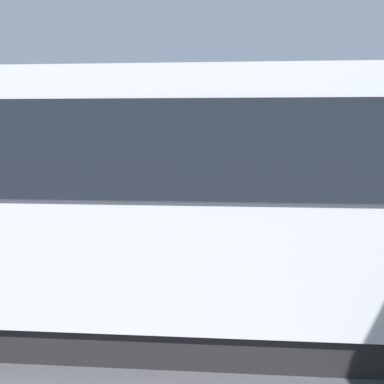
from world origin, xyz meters
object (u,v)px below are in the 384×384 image
at_px(spectator_centre, 142,212).
at_px(tour_bus, 238,205).
at_px(spectator_left, 210,213).
at_px(stunt_motorcycle, 142,182).
at_px(traffic_cone, 188,201).
at_px(parked_motorcycle_silver, 65,245).
at_px(spectator_far_left, 283,215).

bearing_deg(spectator_centre, tour_bus, 123.66).
distance_m(spectator_left, stunt_motorcycle, 5.59).
distance_m(spectator_centre, traffic_cone, 5.47).
height_order(stunt_motorcycle, traffic_cone, stunt_motorcycle).
distance_m(spectator_left, spectator_centre, 1.34).
relative_size(parked_motorcycle_silver, stunt_motorcycle, 1.08).
bearing_deg(parked_motorcycle_silver, traffic_cone, -106.80).
xyz_separation_m(parked_motorcycle_silver, stunt_motorcycle, (-0.43, -5.49, 0.49)).
relative_size(stunt_motorcycle, traffic_cone, 3.01).
relative_size(spectator_left, spectator_centre, 1.04).
bearing_deg(spectator_centre, spectator_left, 169.78).
height_order(tour_bus, spectator_left, tour_bus).
height_order(spectator_left, stunt_motorcycle, spectator_left).
xyz_separation_m(spectator_centre, traffic_cone, (-0.47, -5.40, -0.70)).
bearing_deg(spectator_far_left, spectator_centre, -1.46).
height_order(tour_bus, stunt_motorcycle, tour_bus).
height_order(spectator_far_left, stunt_motorcycle, spectator_far_left).
distance_m(spectator_far_left, traffic_cone, 5.95).
bearing_deg(traffic_cone, parked_motorcycle_silver, 73.20).
bearing_deg(traffic_cone, tour_bus, 99.10).
height_order(parked_motorcycle_silver, traffic_cone, parked_motorcycle_silver).
xyz_separation_m(tour_bus, spectator_far_left, (-0.95, -2.57, -0.64)).
distance_m(tour_bus, spectator_left, 2.51).
bearing_deg(stunt_motorcycle, traffic_cone, -159.41).
xyz_separation_m(spectator_left, parked_motorcycle_silver, (2.67, 0.37, -0.57)).
bearing_deg(spectator_centre, traffic_cone, -94.96).
bearing_deg(spectator_far_left, parked_motorcycle_silver, 7.55).
bearing_deg(tour_bus, spectator_left, -79.73).
bearing_deg(spectator_left, spectator_far_left, -173.04).
xyz_separation_m(spectator_left, traffic_cone, (0.85, -5.64, -0.75)).
height_order(spectator_left, spectator_centre, spectator_left).
xyz_separation_m(tour_bus, traffic_cone, (1.29, -8.04, -1.34)).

